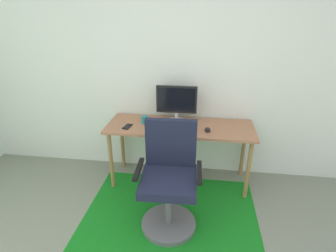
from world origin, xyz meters
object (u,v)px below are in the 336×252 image
desk (180,132)px  keyboard (176,130)px  monitor (177,101)px  office_chair (169,184)px  computer_mouse (208,130)px  cell_phone (127,127)px  coffee_cup (145,120)px

desk → keyboard: size_ratio=3.76×
monitor → office_chair: size_ratio=0.45×
office_chair → keyboard: bearing=88.4°
computer_mouse → office_chair: bearing=-119.2°
cell_phone → office_chair: 0.84m
computer_mouse → cell_phone: 0.87m
coffee_cup → office_chair: 0.87m
keyboard → office_chair: office_chair is taller
cell_phone → office_chair: bearing=-37.8°
keyboard → cell_phone: keyboard is taller
desk → cell_phone: (-0.57, -0.11, 0.08)m
keyboard → office_chair: size_ratio=0.42×
computer_mouse → coffee_cup: 0.71m
monitor → office_chair: (0.03, -0.83, -0.51)m
keyboard → desk: bearing=75.6°
computer_mouse → coffee_cup: bearing=170.2°
monitor → coffee_cup: monitor is taller
desk → office_chair: office_chair is taller
keyboard → office_chair: 0.64m
desk → computer_mouse: size_ratio=15.56×
keyboard → cell_phone: (-0.53, 0.02, -0.00)m
coffee_cup → cell_phone: size_ratio=0.62×
cell_phone → computer_mouse: bearing=10.2°
desk → coffee_cup: coffee_cup is taller
desk → monitor: 0.34m
computer_mouse → coffee_cup: size_ratio=1.20×
keyboard → computer_mouse: 0.34m
coffee_cup → office_chair: (0.37, -0.71, -0.32)m
office_chair → coffee_cup: bearing=115.4°
computer_mouse → office_chair: size_ratio=0.10×
keyboard → coffee_cup: 0.40m
coffee_cup → cell_phone: bearing=-141.9°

